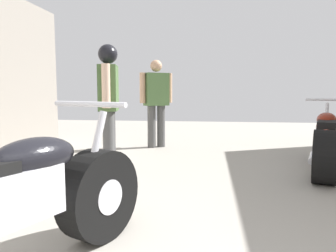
% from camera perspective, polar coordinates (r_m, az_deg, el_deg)
% --- Properties ---
extents(ground_plane, '(15.95, 15.95, 0.00)m').
position_cam_1_polar(ground_plane, '(3.34, 3.39, -11.92)').
color(ground_plane, '#9E998E').
extents(motorcycle_black_naked, '(0.91, 1.96, 0.93)m').
position_cam_1_polar(motorcycle_black_naked, '(4.66, 25.85, -2.58)').
color(motorcycle_black_naked, black).
rests_on(motorcycle_black_naked, ground_plane).
extents(mechanic_in_blue, '(0.59, 0.44, 1.60)m').
position_cam_1_polar(mechanic_in_blue, '(5.98, -2.07, 4.87)').
color(mechanic_in_blue, '#4C4C4C').
rests_on(mechanic_in_blue, ground_plane).
extents(mechanic_with_helmet, '(0.31, 0.65, 1.64)m').
position_cam_1_polar(mechanic_with_helmet, '(4.38, -10.38, 5.37)').
color(mechanic_with_helmet, '#4C4C4C').
rests_on(mechanic_with_helmet, ground_plane).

